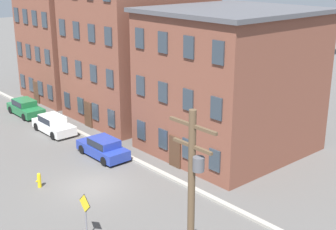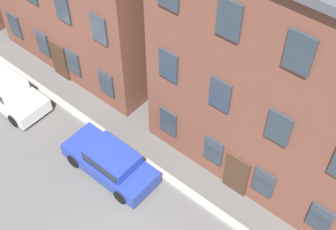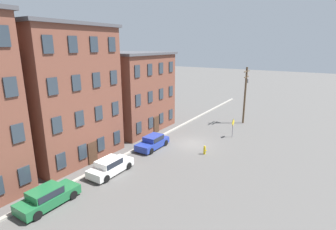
# 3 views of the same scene
# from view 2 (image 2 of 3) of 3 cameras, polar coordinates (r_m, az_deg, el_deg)

# --- Properties ---
(kerb_strip) EXTENTS (56.00, 0.36, 0.16)m
(kerb_strip) POSITION_cam_2_polar(r_m,az_deg,el_deg) (20.30, 2.86, -9.67)
(kerb_strip) COLOR #9E998E
(kerb_strip) RESTS_ON ground_plane
(apartment_far) EXTENTS (10.35, 11.16, 10.39)m
(apartment_far) POSITION_cam_2_polar(r_m,az_deg,el_deg) (20.41, 18.25, 9.38)
(apartment_far) COLOR brown
(apartment_far) RESTS_ON ground_plane
(car_white) EXTENTS (4.40, 1.92, 1.43)m
(car_white) POSITION_cam_2_polar(r_m,az_deg,el_deg) (24.61, -19.07, 2.88)
(car_white) COLOR silver
(car_white) RESTS_ON ground_plane
(car_blue) EXTENTS (4.40, 1.92, 1.43)m
(car_blue) POSITION_cam_2_polar(r_m,az_deg,el_deg) (20.59, -6.99, -5.61)
(car_blue) COLOR #233899
(car_blue) RESTS_ON ground_plane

